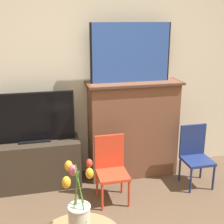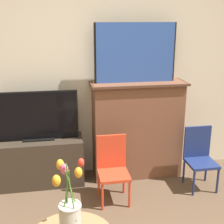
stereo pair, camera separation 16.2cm
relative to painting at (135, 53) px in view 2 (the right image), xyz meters
The scene contains 8 objects.
wall_back 0.47m from the painting, 154.71° to the left, with size 8.00×0.06×2.70m.
fireplace_mantel 0.87m from the painting, ahead, with size 1.08×0.39×1.13m.
painting is the anchor object (origin of this frame).
tv_stand 1.61m from the painting, behind, with size 0.95×0.37×0.53m.
tv_monitor 1.27m from the painting, behind, with size 0.88×0.12×0.55m.
chair_red 1.24m from the painting, 124.48° to the right, with size 0.31×0.31×0.68m.
chair_blue 1.33m from the painting, 31.38° to the right, with size 0.31×0.31×0.68m.
vase_tulips 1.99m from the painting, 116.52° to the right, with size 0.20×0.24×0.54m.
Camera 2 is at (-0.42, -1.40, 1.83)m, focal length 50.00 mm.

